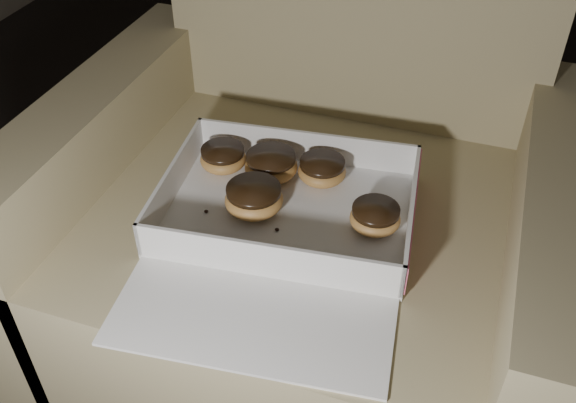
% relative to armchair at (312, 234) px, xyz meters
% --- Properties ---
extents(armchair, '(0.90, 0.76, 0.94)m').
position_rel_armchair_xyz_m(armchair, '(0.00, 0.00, 0.00)').
color(armchair, '#94865E').
rests_on(armchair, floor).
extents(bakery_box, '(0.44, 0.50, 0.07)m').
position_rel_armchair_xyz_m(bakery_box, '(-0.01, -0.14, 0.14)').
color(bakery_box, white).
rests_on(bakery_box, armchair).
extents(donut_a, '(0.08, 0.08, 0.04)m').
position_rel_armchair_xyz_m(donut_a, '(-0.16, -0.02, 0.15)').
color(donut_a, '#BA8D41').
rests_on(donut_a, bakery_box).
extents(donut_b, '(0.09, 0.09, 0.05)m').
position_rel_armchair_xyz_m(donut_b, '(-0.07, -0.02, 0.16)').
color(donut_b, '#BA8D41').
rests_on(donut_b, bakery_box).
extents(donut_c, '(0.09, 0.09, 0.05)m').
position_rel_armchair_xyz_m(donut_c, '(-0.07, -0.12, 0.16)').
color(donut_c, '#BA8D41').
rests_on(donut_c, bakery_box).
extents(donut_d, '(0.08, 0.08, 0.04)m').
position_rel_armchair_xyz_m(donut_d, '(0.13, -0.09, 0.15)').
color(donut_d, '#BA8D41').
rests_on(donut_d, bakery_box).
extents(donut_e, '(0.08, 0.08, 0.04)m').
position_rel_armchair_xyz_m(donut_e, '(0.01, -0.00, 0.15)').
color(donut_e, '#BA8D41').
rests_on(donut_e, bakery_box).
extents(crumb_a, '(0.01, 0.01, 0.00)m').
position_rel_armchair_xyz_m(crumb_a, '(-0.14, -0.15, 0.13)').
color(crumb_a, black).
rests_on(crumb_a, bakery_box).
extents(crumb_b, '(0.01, 0.01, 0.00)m').
position_rel_armchair_xyz_m(crumb_b, '(-0.01, -0.15, 0.13)').
color(crumb_b, black).
rests_on(crumb_b, bakery_box).
extents(crumb_c, '(0.01, 0.01, 0.00)m').
position_rel_armchair_xyz_m(crumb_c, '(0.13, -0.19, 0.13)').
color(crumb_c, black).
rests_on(crumb_c, bakery_box).
extents(crumb_d, '(0.01, 0.01, 0.00)m').
position_rel_armchair_xyz_m(crumb_d, '(-0.16, -0.24, 0.13)').
color(crumb_d, black).
rests_on(crumb_d, bakery_box).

